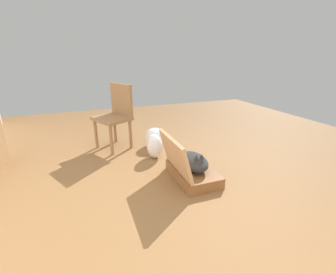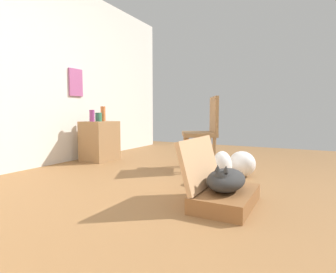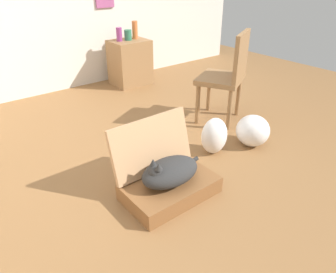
{
  "view_description": "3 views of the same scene",
  "coord_description": "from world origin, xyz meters",
  "px_view_note": "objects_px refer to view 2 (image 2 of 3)",
  "views": [
    {
      "loc": [
        -2.1,
        0.64,
        1.3
      ],
      "look_at": [
        0.14,
        -0.19,
        0.45
      ],
      "focal_mm": 24.61,
      "sensor_mm": 36.0,
      "label": 1
    },
    {
      "loc": [
        -2.1,
        -0.97,
        0.72
      ],
      "look_at": [
        -0.11,
        0.07,
        0.52
      ],
      "focal_mm": 29.11,
      "sensor_mm": 36.0,
      "label": 2
    },
    {
      "loc": [
        -1.22,
        -1.84,
        1.47
      ],
      "look_at": [
        0.08,
        -0.2,
        0.34
      ],
      "focal_mm": 34.16,
      "sensor_mm": 36.0,
      "label": 3
    }
  ],
  "objects_px": {
    "cat": "(226,180)",
    "plastic_bag_clear": "(242,164)",
    "vase_short": "(103,114)",
    "side_table": "(100,141)",
    "plastic_bag_white": "(222,167)",
    "chair": "(205,130)",
    "suitcase_base": "(226,198)",
    "vase_tall": "(92,116)",
    "vase_round": "(99,117)"
  },
  "relations": [
    {
      "from": "plastic_bag_white",
      "to": "plastic_bag_clear",
      "type": "bearing_deg",
      "value": -18.06
    },
    {
      "from": "cat",
      "to": "vase_round",
      "type": "height_order",
      "value": "vase_round"
    },
    {
      "from": "vase_tall",
      "to": "vase_short",
      "type": "height_order",
      "value": "vase_short"
    },
    {
      "from": "vase_round",
      "to": "side_table",
      "type": "bearing_deg",
      "value": -90.0
    },
    {
      "from": "side_table",
      "to": "vase_tall",
      "type": "xyz_separation_m",
      "value": [
        -0.12,
        0.03,
        0.38
      ]
    },
    {
      "from": "suitcase_base",
      "to": "cat",
      "type": "height_order",
      "value": "cat"
    },
    {
      "from": "vase_short",
      "to": "vase_tall",
      "type": "bearing_deg",
      "value": -179.09
    },
    {
      "from": "cat",
      "to": "vase_short",
      "type": "relative_size",
      "value": 2.28
    },
    {
      "from": "plastic_bag_clear",
      "to": "cat",
      "type": "bearing_deg",
      "value": -174.02
    },
    {
      "from": "cat",
      "to": "vase_short",
      "type": "xyz_separation_m",
      "value": [
        1.25,
        2.29,
        0.5
      ]
    },
    {
      "from": "side_table",
      "to": "chair",
      "type": "relative_size",
      "value": 0.64
    },
    {
      "from": "side_table",
      "to": "vase_round",
      "type": "distance_m",
      "value": 0.36
    },
    {
      "from": "plastic_bag_clear",
      "to": "vase_round",
      "type": "distance_m",
      "value": 2.23
    },
    {
      "from": "vase_tall",
      "to": "chair",
      "type": "xyz_separation_m",
      "value": [
        0.25,
        -1.66,
        -0.17
      ]
    },
    {
      "from": "vase_tall",
      "to": "vase_round",
      "type": "distance_m",
      "value": 0.13
    },
    {
      "from": "suitcase_base",
      "to": "vase_tall",
      "type": "height_order",
      "value": "vase_tall"
    },
    {
      "from": "vase_tall",
      "to": "plastic_bag_white",
      "type": "bearing_deg",
      "value": -98.72
    },
    {
      "from": "suitcase_base",
      "to": "vase_tall",
      "type": "distance_m",
      "value": 2.57
    },
    {
      "from": "suitcase_base",
      "to": "side_table",
      "type": "bearing_deg",
      "value": 63.74
    },
    {
      "from": "vase_short",
      "to": "suitcase_base",
      "type": "bearing_deg",
      "value": -118.37
    },
    {
      "from": "cat",
      "to": "side_table",
      "type": "height_order",
      "value": "side_table"
    },
    {
      "from": "cat",
      "to": "side_table",
      "type": "bearing_deg",
      "value": 63.58
    },
    {
      "from": "cat",
      "to": "vase_tall",
      "type": "relative_size",
      "value": 3.01
    },
    {
      "from": "suitcase_base",
      "to": "vase_round",
      "type": "relative_size",
      "value": 4.96
    },
    {
      "from": "plastic_bag_white",
      "to": "vase_short",
      "type": "bearing_deg",
      "value": 74.76
    },
    {
      "from": "suitcase_base",
      "to": "chair",
      "type": "distance_m",
      "value": 1.46
    },
    {
      "from": "cat",
      "to": "vase_short",
      "type": "bearing_deg",
      "value": 61.48
    },
    {
      "from": "cat",
      "to": "plastic_bag_white",
      "type": "height_order",
      "value": "cat"
    },
    {
      "from": "suitcase_base",
      "to": "vase_short",
      "type": "distance_m",
      "value": 2.69
    },
    {
      "from": "side_table",
      "to": "vase_round",
      "type": "xyz_separation_m",
      "value": [
        0.0,
        0.01,
        0.36
      ]
    },
    {
      "from": "cat",
      "to": "side_table",
      "type": "xyz_separation_m",
      "value": [
        1.12,
        2.26,
        0.09
      ]
    },
    {
      "from": "cat",
      "to": "chair",
      "type": "xyz_separation_m",
      "value": [
        1.25,
        0.63,
        0.3
      ]
    },
    {
      "from": "cat",
      "to": "vase_tall",
      "type": "distance_m",
      "value": 2.54
    },
    {
      "from": "cat",
      "to": "chair",
      "type": "distance_m",
      "value": 1.43
    },
    {
      "from": "side_table",
      "to": "vase_tall",
      "type": "bearing_deg",
      "value": 166.88
    },
    {
      "from": "suitcase_base",
      "to": "chair",
      "type": "height_order",
      "value": "chair"
    },
    {
      "from": "vase_short",
      "to": "chair",
      "type": "relative_size",
      "value": 0.25
    },
    {
      "from": "plastic_bag_white",
      "to": "chair",
      "type": "bearing_deg",
      "value": 35.2
    },
    {
      "from": "cat",
      "to": "vase_round",
      "type": "relative_size",
      "value": 3.94
    },
    {
      "from": "plastic_bag_white",
      "to": "vase_short",
      "type": "xyz_separation_m",
      "value": [
        0.56,
        2.06,
        0.54
      ]
    },
    {
      "from": "plastic_bag_clear",
      "to": "vase_short",
      "type": "distance_m",
      "value": 2.26
    },
    {
      "from": "cat",
      "to": "side_table",
      "type": "distance_m",
      "value": 2.53
    },
    {
      "from": "vase_short",
      "to": "plastic_bag_clear",
      "type": "bearing_deg",
      "value": -94.93
    },
    {
      "from": "cat",
      "to": "plastic_bag_clear",
      "type": "height_order",
      "value": "cat"
    },
    {
      "from": "suitcase_base",
      "to": "chair",
      "type": "bearing_deg",
      "value": 26.95
    },
    {
      "from": "suitcase_base",
      "to": "plastic_bag_white",
      "type": "xyz_separation_m",
      "value": [
        0.68,
        0.23,
        0.1
      ]
    },
    {
      "from": "plastic_bag_white",
      "to": "vase_short",
      "type": "distance_m",
      "value": 2.2
    },
    {
      "from": "suitcase_base",
      "to": "side_table",
      "type": "distance_m",
      "value": 2.53
    },
    {
      "from": "vase_tall",
      "to": "vase_round",
      "type": "bearing_deg",
      "value": -6.71
    },
    {
      "from": "plastic_bag_white",
      "to": "vase_short",
      "type": "height_order",
      "value": "vase_short"
    }
  ]
}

